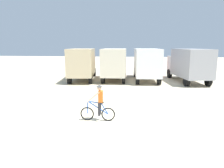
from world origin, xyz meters
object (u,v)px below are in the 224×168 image
box_truck_grey_hauler (189,64)px  cyclist_orange_shirt (99,104)px  box_truck_tan_camper (83,63)px  box_truck_avon_van (146,63)px  box_truck_cream_rv (115,63)px

box_truck_grey_hauler → cyclist_orange_shirt: box_truck_grey_hauler is taller
box_truck_tan_camper → cyclist_orange_shirt: bearing=-71.3°
box_truck_tan_camper → box_truck_grey_hauler: bearing=0.7°
box_truck_tan_camper → box_truck_avon_van: bearing=3.7°
box_truck_grey_hauler → cyclist_orange_shirt: 14.02m
box_truck_tan_camper → box_truck_cream_rv: bearing=8.9°
box_truck_avon_van → box_truck_cream_rv: bearing=178.3°
box_truck_tan_camper → box_truck_cream_rv: 3.45m
box_truck_avon_van → cyclist_orange_shirt: box_truck_avon_van is taller
box_truck_tan_camper → cyclist_orange_shirt: box_truck_tan_camper is taller
box_truck_cream_rv → cyclist_orange_shirt: bearing=-87.0°
box_truck_tan_camper → box_truck_cream_rv: same height
box_truck_tan_camper → box_truck_grey_hauler: same height
box_truck_cream_rv → box_truck_grey_hauler: 7.58m
box_truck_avon_van → cyclist_orange_shirt: size_ratio=3.78×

